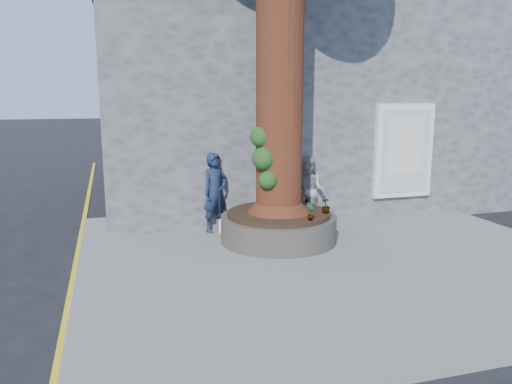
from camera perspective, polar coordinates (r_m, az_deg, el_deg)
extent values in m
plane|color=black|center=(8.09, 1.78, -10.76)|extent=(120.00, 120.00, 0.00)
cube|color=slate|center=(9.46, 8.59, -7.19)|extent=(9.00, 8.00, 0.12)
cube|color=yellow|center=(8.69, -20.23, -9.86)|extent=(0.10, 30.00, 0.01)
cube|color=#4D4F52|center=(15.12, 2.37, 11.06)|extent=(10.00, 8.00, 6.00)
cube|color=white|center=(12.30, 16.51, 4.54)|extent=(1.50, 0.12, 2.20)
cube|color=silver|center=(12.25, 16.66, 4.50)|extent=(1.25, 0.04, 1.95)
cube|color=silver|center=(12.23, 16.74, 4.96)|extent=(0.90, 0.02, 1.30)
cube|color=#4D4F52|center=(19.25, 25.93, 9.99)|extent=(6.00, 8.00, 6.00)
cylinder|color=black|center=(10.01, 2.58, -4.15)|extent=(2.30, 2.30, 0.52)
cylinder|color=black|center=(9.93, 2.60, -2.48)|extent=(2.04, 2.04, 0.08)
cylinder|color=#412310|center=(9.76, 2.80, 19.69)|extent=(0.90, 0.90, 7.50)
cone|color=#412310|center=(9.85, 2.62, -0.27)|extent=(1.24, 1.24, 0.70)
sphere|color=#1C4115|center=(9.42, 0.86, 3.84)|extent=(0.44, 0.44, 0.44)
sphere|color=#1C4115|center=(9.40, 1.38, 1.36)|extent=(0.36, 0.36, 0.36)
sphere|color=#1C4115|center=(9.49, 0.54, 6.32)|extent=(0.40, 0.40, 0.40)
imported|color=#17253F|center=(10.60, -4.69, -0.05)|extent=(0.73, 0.63, 1.69)
imported|color=#A29F9B|center=(11.22, 6.07, 0.15)|extent=(0.94, 0.94, 1.54)
cube|color=white|center=(10.67, -3.67, -3.86)|extent=(0.23, 0.19, 0.28)
imported|color=gray|center=(9.22, 6.23, -2.25)|extent=(0.22, 0.21, 0.34)
imported|color=gray|center=(10.80, 3.25, -0.06)|extent=(0.31, 0.31, 0.41)
imported|color=gray|center=(9.86, 7.99, -1.53)|extent=(0.20, 0.20, 0.30)
imported|color=gray|center=(10.96, 5.36, -0.30)|extent=(0.32, 0.32, 0.26)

